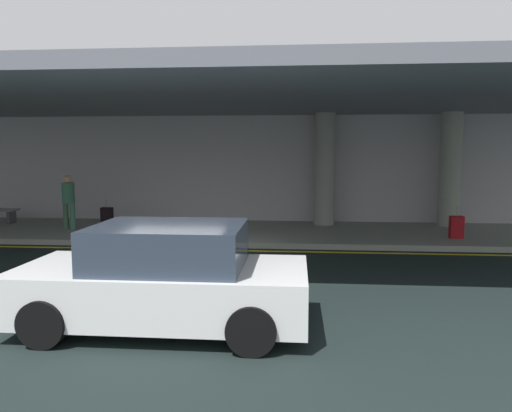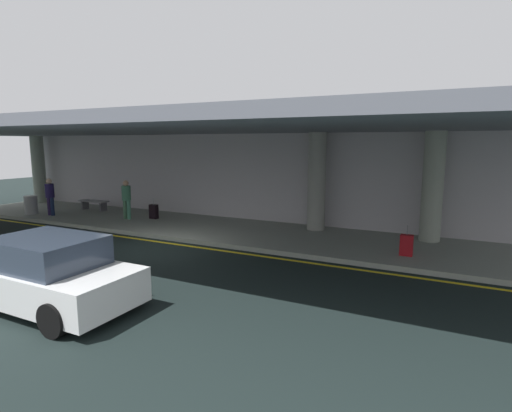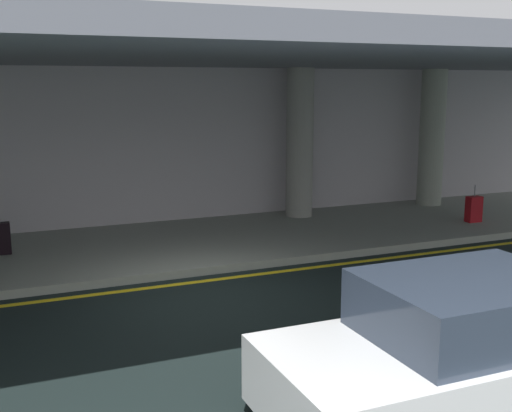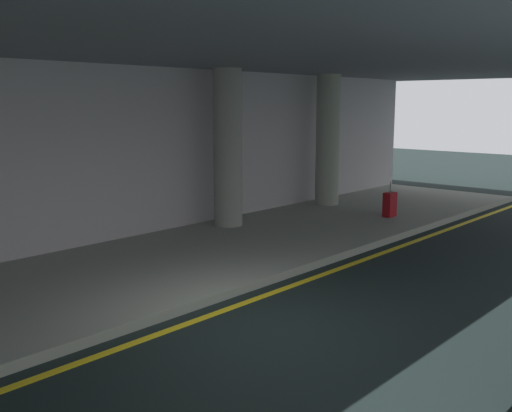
{
  "view_description": "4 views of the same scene",
  "coord_description": "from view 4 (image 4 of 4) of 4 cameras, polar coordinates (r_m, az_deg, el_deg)",
  "views": [
    {
      "loc": [
        3.08,
        -11.25,
        2.5
      ],
      "look_at": [
        1.91,
        2.42,
        0.97
      ],
      "focal_mm": 33.27,
      "sensor_mm": 36.0,
      "label": 1
    },
    {
      "loc": [
        8.75,
        -9.98,
        3.4
      ],
      "look_at": [
        2.38,
        2.64,
        1.19
      ],
      "focal_mm": 28.28,
      "sensor_mm": 36.0,
      "label": 2
    },
    {
      "loc": [
        -3.1,
        -9.53,
        3.4
      ],
      "look_at": [
        1.86,
        2.2,
        0.96
      ],
      "focal_mm": 44.61,
      "sensor_mm": 36.0,
      "label": 3
    },
    {
      "loc": [
        -5.74,
        -5.22,
        3.02
      ],
      "look_at": [
        1.67,
        1.5,
        1.26
      ],
      "focal_mm": 41.35,
      "sensor_mm": 36.0,
      "label": 4
    }
  ],
  "objects": [
    {
      "name": "sidewalk",
      "position": [
        10.53,
        -12.76,
        -6.54
      ],
      "size": [
        26.0,
        4.2,
        0.15
      ],
      "primitive_type": "cube",
      "color": "gray",
      "rests_on": "ground"
    },
    {
      "name": "suitcase_upright_primary",
      "position": [
        15.41,
        12.81,
        0.15
      ],
      "size": [
        0.36,
        0.22,
        0.9
      ],
      "rotation": [
        0.0,
        0.0,
        -0.09
      ],
      "color": "maroon",
      "rests_on": "sidewalk"
    },
    {
      "name": "terminal_back_wall",
      "position": [
        12.08,
        -19.27,
        4.08
      ],
      "size": [
        26.0,
        0.3,
        3.8
      ],
      "primitive_type": "cube",
      "color": "#AEA9AD",
      "rests_on": "ground"
    },
    {
      "name": "ceiling_overhang",
      "position": [
        9.75,
        -11.91,
        15.23
      ],
      "size": [
        28.0,
        13.2,
        0.3
      ],
      "primitive_type": "cube",
      "color": "slate",
      "rests_on": "support_column_far_left"
    },
    {
      "name": "support_column_center",
      "position": [
        16.86,
        6.96,
        6.33
      ],
      "size": [
        0.67,
        0.67,
        3.65
      ],
      "primitive_type": "cylinder",
      "color": "gray",
      "rests_on": "sidewalk"
    },
    {
      "name": "support_column_left_mid",
      "position": [
        13.8,
        -2.75,
        5.6
      ],
      "size": [
        0.67,
        0.67,
        3.65
      ],
      "primitive_type": "cylinder",
      "color": "gray",
      "rests_on": "sidewalk"
    },
    {
      "name": "lane_stripe_yellow",
      "position": [
        8.77,
        -3.49,
        -10.17
      ],
      "size": [
        26.0,
        0.14,
        0.01
      ],
      "primitive_type": "cube",
      "color": "yellow",
      "rests_on": "ground"
    },
    {
      "name": "ground_plane",
      "position": [
        8.33,
        -0.1,
        -11.31
      ],
      "size": [
        60.0,
        60.0,
        0.0
      ],
      "primitive_type": "plane",
      "color": "black"
    }
  ]
}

